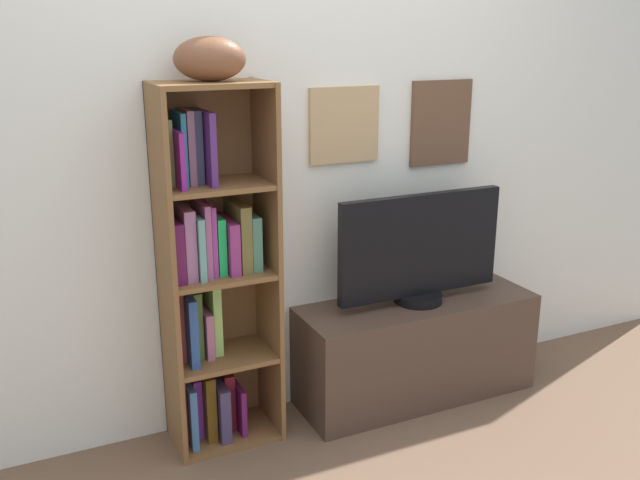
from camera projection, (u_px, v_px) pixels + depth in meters
name	position (u px, v px, depth m)	size (l,w,h in m)	color
back_wall	(286.00, 148.00, 2.97)	(4.80, 0.08, 2.38)	silver
bookshelf	(209.00, 280.00, 2.82)	(0.44, 0.29, 1.49)	brown
football	(209.00, 59.00, 2.56)	(0.27, 0.16, 0.16)	brown
tv_stand	(416.00, 349.00, 3.28)	(1.13, 0.38, 0.48)	#4A362B
television	(420.00, 249.00, 3.14)	(0.81, 0.22, 0.51)	black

